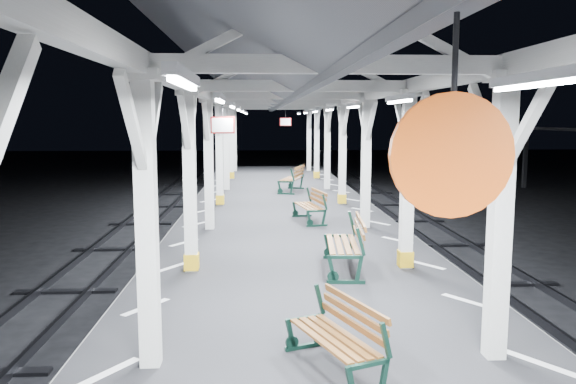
{
  "coord_description": "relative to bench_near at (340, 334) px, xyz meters",
  "views": [
    {
      "loc": [
        -0.77,
        -8.18,
        3.79
      ],
      "look_at": [
        -0.11,
        4.0,
        2.2
      ],
      "focal_mm": 35.0,
      "sensor_mm": 36.0,
      "label": 1
    }
  ],
  "objects": [
    {
      "name": "hazard_stripes_left",
      "position": [
        -2.59,
        2.26,
        -0.42
      ],
      "size": [
        1.0,
        48.0,
        0.01
      ],
      "primitive_type": "cube",
      "color": "silver",
      "rests_on": "platform"
    },
    {
      "name": "platform",
      "position": [
        -0.14,
        2.26,
        -0.93
      ],
      "size": [
        6.0,
        50.0,
        1.0
      ],
      "primitive_type": "cube",
      "color": "black",
      "rests_on": "ground"
    },
    {
      "name": "bench_extra",
      "position": [
        0.49,
        15.52,
        0.1
      ],
      "size": [
        1.15,
        1.95,
        1.0
      ],
      "rotation": [
        0.0,
        0.0,
        -0.28
      ],
      "color": "#102F24",
      "rests_on": "platform"
    },
    {
      "name": "bench_near",
      "position": [
        0.0,
        0.0,
        0.0
      ],
      "size": [
        1.04,
        1.57,
        0.8
      ],
      "rotation": [
        0.0,
        0.0,
        0.37
      ],
      "color": "#102F24",
      "rests_on": "platform"
    },
    {
      "name": "bench_far",
      "position": [
        0.58,
        9.19,
        0.03
      ],
      "size": [
        0.86,
        1.66,
        0.86
      ],
      "rotation": [
        0.0,
        0.0,
        0.18
      ],
      "color": "#102F24",
      "rests_on": "platform"
    },
    {
      "name": "hazard_stripes_right",
      "position": [
        2.31,
        2.26,
        -0.42
      ],
      "size": [
        1.0,
        48.0,
        0.01
      ],
      "primitive_type": "cube",
      "color": "silver",
      "rests_on": "platform"
    },
    {
      "name": "bench_mid",
      "position": [
        0.76,
        4.15,
        0.1
      ],
      "size": [
        0.83,
        1.87,
        0.98
      ],
      "rotation": [
        0.0,
        0.0,
        -0.08
      ],
      "color": "#102F24",
      "rests_on": "platform"
    },
    {
      "name": "ground",
      "position": [
        -0.14,
        2.26,
        -1.43
      ],
      "size": [
        120.0,
        120.0,
        0.0
      ],
      "primitive_type": "plane",
      "color": "black",
      "rests_on": "ground"
    },
    {
      "name": "canopy",
      "position": [
        -0.14,
        2.25,
        3.13
      ],
      "size": [
        5.4,
        49.0,
        4.65
      ],
      "color": "silver",
      "rests_on": "platform"
    }
  ]
}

